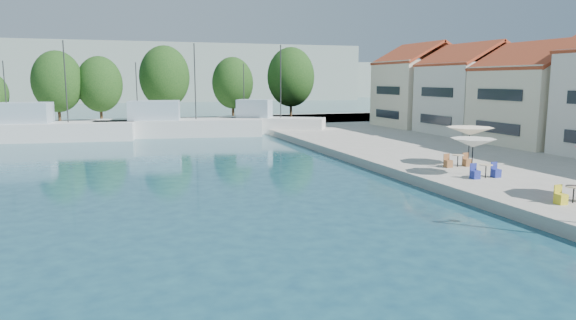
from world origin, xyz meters
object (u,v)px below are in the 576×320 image
object	(u,v)px
umbrella_white	(473,143)
umbrella_cream	(470,131)
trawler_04	(267,124)
trawler_03	(176,126)
trawler_02	(47,130)

from	to	relation	value
umbrella_white	umbrella_cream	world-z (taller)	umbrella_cream
trawler_04	umbrella_white	size ratio (longest dim) A/B	4.74
trawler_03	umbrella_cream	size ratio (longest dim) A/B	5.96
trawler_02	umbrella_white	size ratio (longest dim) A/B	6.34
trawler_03	umbrella_white	distance (m)	34.41
umbrella_white	trawler_02	bearing A→B (deg)	129.16
umbrella_white	umbrella_cream	xyz separation A→B (m)	(2.10, 3.00, 0.32)
trawler_03	trawler_04	bearing A→B (deg)	7.57
trawler_03	trawler_04	world-z (taller)	same
umbrella_cream	trawler_03	bearing A→B (deg)	117.91
trawler_02	trawler_03	bearing A→B (deg)	8.50
trawler_03	umbrella_white	size ratio (longest dim) A/B	6.96
trawler_04	umbrella_cream	size ratio (longest dim) A/B	4.06
umbrella_cream	trawler_04	bearing A→B (deg)	100.08
trawler_04	umbrella_white	world-z (taller)	trawler_04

